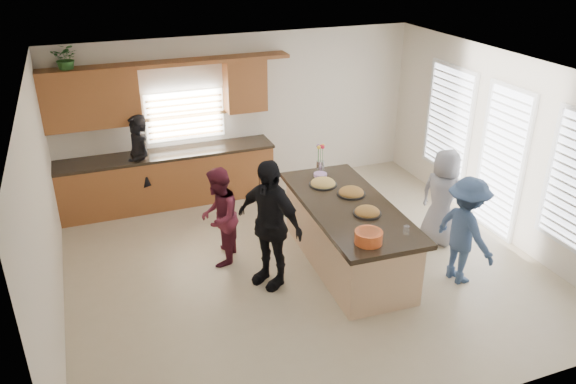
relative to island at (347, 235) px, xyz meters
name	(u,v)px	position (x,y,z in m)	size (l,w,h in m)	color
floor	(303,265)	(-0.61, 0.17, -0.45)	(6.50, 6.50, 0.00)	#C1B090
room_shell	(304,141)	(-0.61, 0.17, 1.45)	(6.52, 6.02, 2.81)	silver
back_cabinetry	(163,154)	(-2.08, 2.90, 0.46)	(4.08, 0.66, 2.46)	#98582C
right_wall_glazing	(505,153)	(2.61, 0.04, 0.89)	(0.06, 4.00, 2.25)	white
island	(347,235)	(0.00, 0.00, 0.00)	(1.27, 2.75, 0.95)	#D3AB83
platter_front	(367,212)	(0.10, -0.35, 0.52)	(0.38, 0.38, 0.15)	black
platter_mid	(351,193)	(0.17, 0.27, 0.52)	(0.41, 0.41, 0.16)	black
platter_back	(323,184)	(-0.08, 0.70, 0.52)	(0.41, 0.41, 0.17)	black
salad_bowl	(369,237)	(-0.25, -1.03, 0.58)	(0.34, 0.34, 0.16)	orange
clear_cup	(406,230)	(0.30, -1.00, 0.55)	(0.07, 0.07, 0.11)	white
plate_stack	(320,175)	(0.02, 1.03, 0.52)	(0.20, 0.20, 0.04)	#C090D1
flower_vase	(321,157)	(0.12, 1.25, 0.72)	(0.14, 0.14, 0.42)	silver
potted_plant	(66,58)	(-3.36, 2.99, 2.17)	(0.40, 0.35, 0.45)	#2E692A
woman_left_back	(140,164)	(-2.49, 2.77, 0.39)	(0.61, 0.40, 1.69)	black
woman_left_mid	(219,217)	(-1.68, 0.69, 0.27)	(0.71, 0.55, 1.45)	maroon
woman_left_front	(269,224)	(-1.19, -0.06, 0.45)	(1.06, 0.44, 1.80)	black
woman_right_back	(465,231)	(1.28, -0.92, 0.31)	(0.98, 0.56, 1.52)	#354C74
woman_right_front	(443,197)	(1.60, 0.05, 0.30)	(0.74, 0.48, 1.51)	gray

